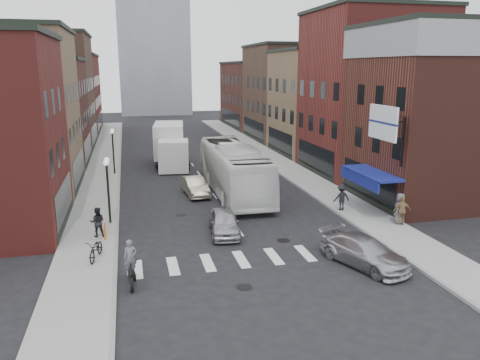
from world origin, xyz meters
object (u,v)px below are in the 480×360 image
Objects in this scene: ped_right_a at (342,197)px; ped_right_c at (400,208)px; billboard_sign at (384,124)px; motorcycle_rider at (131,264)px; curb_car at (364,252)px; ped_left_solo at (97,222)px; sedan_left_far at (195,186)px; box_truck at (170,146)px; streetlamp_far at (113,143)px; ped_right_b at (402,211)px; transit_bus at (233,169)px; streetlamp_near at (107,179)px; bike_rack at (105,231)px; sedan_left_near at (224,222)px; parked_bicycle at (96,249)px.

ped_right_a is 4.02m from ped_right_c.
billboard_sign is 16.52m from motorcycle_rider.
billboard_sign is at bearing -71.23° from ped_right_c.
ped_left_solo reaches higher than curb_car.
ped_left_solo is (-6.60, -7.96, 0.32)m from sedan_left_far.
box_truck is 20.42m from ped_right_a.
motorcycle_rider is (-14.85, -5.09, -5.15)m from billboard_sign.
streetlamp_far is 25.20m from ped_right_b.
box_truck is at bearing 83.69° from curb_car.
box_truck is 5.34× the size of ped_right_b.
transit_bus reaches higher than motorcycle_rider.
transit_bus is at bearing 31.80° from streetlamp_near.
streetlamp_near is 5.14× the size of bike_rack.
box_truck is 12.16m from transit_bus.
ped_right_b is at bearing 174.88° from ped_left_solo.
ped_left_solo is at bearing 2.26° from ped_right_a.
sedan_left_near reaches higher than bike_rack.
streetlamp_far is at bearing -48.15° from ped_right_a.
transit_bus is at bearing 42.03° from bike_rack.
box_truck is at bearing 117.37° from billboard_sign.
curb_car is at bearing -9.92° from motorcycle_rider.
ped_right_b is at bearing -14.83° from streetlamp_near.
curb_car reaches higher than bike_rack.
billboard_sign reaches higher than bike_rack.
box_truck is 27.11m from curb_car.
parked_bicycle is (-6.93, -2.42, -0.03)m from sedan_left_near.
billboard_sign is at bearing 20.23° from parked_bicycle.
bike_rack is at bearing 6.65° from ped_right_b.
streetlamp_far is (-15.99, 17.50, -3.22)m from billboard_sign.
streetlamp_near is at bearing 160.57° from sedan_left_near.
motorcycle_rider is (1.14, -8.59, -1.93)m from streetlamp_near.
bike_rack is 0.71m from ped_left_solo.
curb_car reaches higher than parked_bicycle.
parked_bicycle is (-6.51, -11.24, -0.01)m from sedan_left_far.
streetlamp_far is at bearing 137.47° from transit_bus.
streetlamp_near is 2.36× the size of ped_right_a.
ped_right_b reaches higher than sedan_left_far.
sedan_left_far is (0.71, -11.49, -1.29)m from box_truck.
curb_car is at bearing -72.59° from sedan_left_far.
ped_right_c is (0.00, 0.25, 0.06)m from ped_right_b.
sedan_left_far is at bearing 53.37° from bike_rack.
sedan_left_far is 2.17× the size of ped_right_c.
transit_bus is at bearing 53.59° from motorcycle_rider.
sedan_left_near is 10.66m from ped_right_b.
billboard_sign is at bearing 4.75° from sedan_left_near.
ped_right_c reaches higher than sedan_left_near.
parked_bicycle is (-12.60, 3.48, -0.04)m from curb_car.
ped_right_c is at bearing -14.05° from streetlamp_near.
ped_left_solo is (-7.01, 0.86, 0.30)m from sedan_left_near.
sedan_left_far is (4.87, 14.25, -0.31)m from motorcycle_rider.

